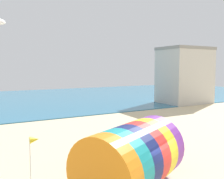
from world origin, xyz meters
TOP-DOWN VIEW (x-y plane):
  - sea at (0.00, 39.24)m, footprint 120.00×40.00m
  - giant_inflatable_tube at (-1.02, 0.57)m, footprint 6.43×5.45m
  - kite_handler at (2.51, 2.44)m, footprint 0.42×0.40m
  - bystander_mid_beach at (2.02, 6.08)m, footprint 0.26×0.38m
  - promenade_building at (23.74, 22.16)m, footprint 8.30×6.11m
  - beach_flag at (-5.19, 2.92)m, footprint 0.47×0.36m
  - cooler_box at (2.23, 1.91)m, footprint 0.56×0.41m

SIDE VIEW (x-z plane):
  - sea at x=0.00m, z-range 0.00..0.10m
  - cooler_box at x=2.23m, z-range 0.00..0.36m
  - bystander_mid_beach at x=2.02m, z-range 0.01..1.60m
  - kite_handler at x=2.51m, z-range 0.02..1.70m
  - giant_inflatable_tube at x=-1.02m, z-range 0.00..3.35m
  - beach_flag at x=-5.19m, z-range 1.07..3.82m
  - promenade_building at x=23.74m, z-range 0.01..9.51m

